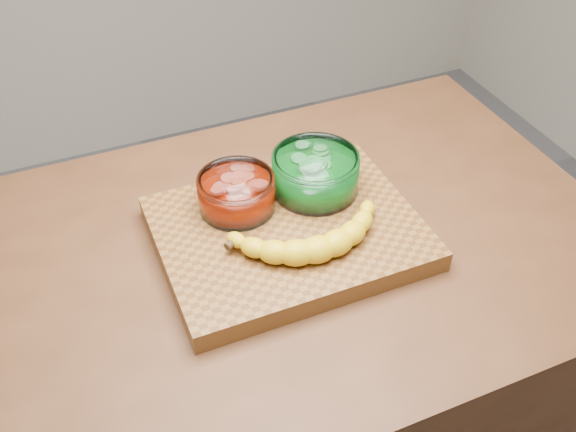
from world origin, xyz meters
name	(u,v)px	position (x,y,z in m)	size (l,w,h in m)	color
counter	(288,385)	(0.00, 0.00, 0.45)	(1.20, 0.80, 0.90)	#4F2C17
cutting_board	(288,233)	(0.00, 0.00, 0.92)	(0.45, 0.35, 0.04)	brown
bowl_red	(237,193)	(-0.07, 0.08, 0.97)	(0.14, 0.14, 0.06)	white
bowl_green	(315,174)	(0.08, 0.07, 0.98)	(0.16, 0.16, 0.07)	white
banana	(311,235)	(0.02, -0.06, 0.96)	(0.31, 0.14, 0.04)	gold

